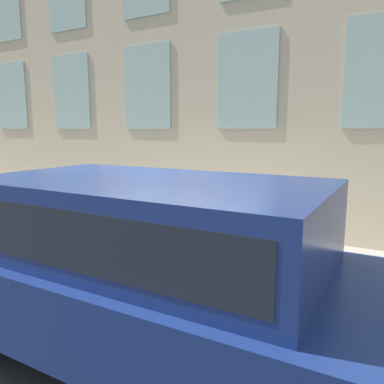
# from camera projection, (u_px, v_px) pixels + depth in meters

# --- Properties ---
(ground_plane) EXTENTS (80.00, 80.00, 0.00)m
(ground_plane) POSITION_uv_depth(u_px,v_px,m) (167.00, 291.00, 5.21)
(ground_plane) COLOR #2D2D30
(sidewalk) EXTENTS (2.88, 60.00, 0.16)m
(sidewalk) POSITION_uv_depth(u_px,v_px,m) (213.00, 256.00, 6.44)
(sidewalk) COLOR #A8A093
(sidewalk) RESTS_ON ground_plane
(fire_hydrant) EXTENTS (0.31, 0.43, 0.76)m
(fire_hydrant) POSITION_uv_depth(u_px,v_px,m) (177.00, 244.00, 5.56)
(fire_hydrant) COLOR gold
(fire_hydrant) RESTS_ON sidewalk
(person) EXTENTS (0.26, 0.17, 1.06)m
(person) POSITION_uv_depth(u_px,v_px,m) (207.00, 228.00, 5.47)
(person) COLOR #232328
(person) RESTS_ON sidewalk
(parked_truck_navy_near) EXTENTS (2.00, 5.10, 1.79)m
(parked_truck_navy_near) POSITION_uv_depth(u_px,v_px,m) (143.00, 258.00, 3.52)
(parked_truck_navy_near) COLOR black
(parked_truck_navy_near) RESTS_ON ground_plane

